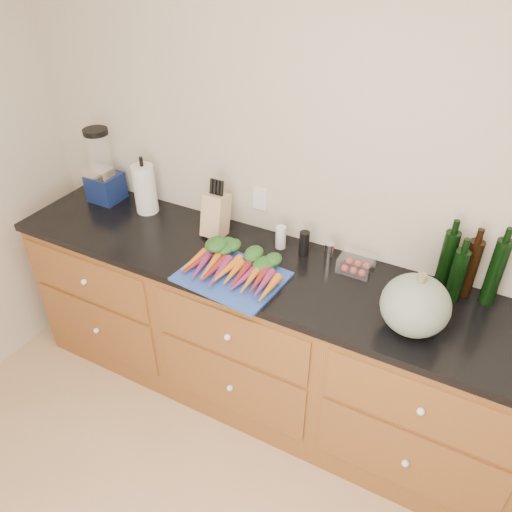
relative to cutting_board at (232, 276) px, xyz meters
The scene contains 14 objects.
wall_back 0.79m from the cutting_board, 43.31° to the left, with size 4.10×0.05×2.60m, color beige.
cabinets 0.73m from the cutting_board, 16.86° to the left, with size 3.60×0.64×0.90m.
countertop 0.54m from the cutting_board, 17.27° to the left, with size 3.64×0.62×0.04m, color black.
cutting_board is the anchor object (origin of this frame).
carrots 0.05m from the cutting_board, 90.00° to the left, with size 0.47×0.32×0.06m.
squash 0.84m from the cutting_board, ahead, with size 0.28×0.28×0.25m, color slate.
blender_appliance 1.11m from the cutting_board, 163.06° to the left, with size 0.17×0.17×0.44m.
paper_towel 0.82m from the cutting_board, 156.73° to the left, with size 0.12×0.12×0.28m, color silver.
knife_block 0.42m from the cutting_board, 131.76° to the left, with size 0.11×0.11×0.23m, color tan.
grinder_salt 0.36m from the cutting_board, 74.79° to the left, with size 0.05×0.05×0.12m, color silver.
grinder_pepper 0.41m from the cutting_board, 56.83° to the left, with size 0.05×0.05×0.13m, color black.
canister_chrome 0.49m from the cutting_board, 43.76° to the left, with size 0.04×0.04×0.10m, color silver.
tomato_box 0.60m from the cutting_board, 33.56° to the left, with size 0.16×0.13×0.07m, color white.
bottles 1.05m from the cutting_board, 20.68° to the left, with size 0.27×0.14×0.32m.
Camera 1 is at (0.46, -0.46, 2.38)m, focal length 35.00 mm.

